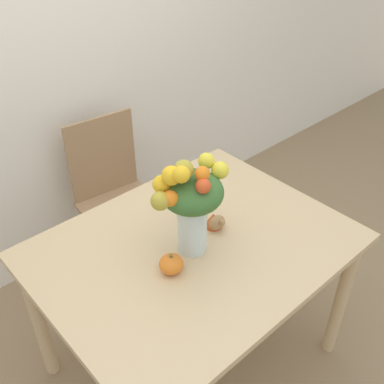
{
  "coord_description": "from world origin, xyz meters",
  "views": [
    {
      "loc": [
        -0.91,
        -0.99,
        1.98
      ],
      "look_at": [
        -0.02,
        -0.01,
        1.04
      ],
      "focal_mm": 42.0,
      "sensor_mm": 36.0,
      "label": 1
    }
  ],
  "objects_px": {
    "pumpkin": "(171,264)",
    "turkey_figurine": "(215,221)",
    "flower_vase": "(191,201)",
    "dining_chair_near_window": "(117,197)"
  },
  "relations": [
    {
      "from": "pumpkin",
      "to": "turkey_figurine",
      "type": "distance_m",
      "value": 0.31
    },
    {
      "from": "flower_vase",
      "to": "pumpkin",
      "type": "xyz_separation_m",
      "value": [
        -0.14,
        -0.04,
        -0.2
      ]
    },
    {
      "from": "flower_vase",
      "to": "turkey_figurine",
      "type": "relative_size",
      "value": 4.05
    },
    {
      "from": "pumpkin",
      "to": "turkey_figurine",
      "type": "bearing_deg",
      "value": 14.01
    },
    {
      "from": "pumpkin",
      "to": "dining_chair_near_window",
      "type": "distance_m",
      "value": 0.99
    },
    {
      "from": "flower_vase",
      "to": "turkey_figurine",
      "type": "bearing_deg",
      "value": 11.2
    },
    {
      "from": "pumpkin",
      "to": "dining_chair_near_window",
      "type": "xyz_separation_m",
      "value": [
        0.32,
        0.88,
        -0.33
      ]
    },
    {
      "from": "pumpkin",
      "to": "turkey_figurine",
      "type": "height_order",
      "value": "pumpkin"
    },
    {
      "from": "pumpkin",
      "to": "turkey_figurine",
      "type": "relative_size",
      "value": 0.87
    },
    {
      "from": "turkey_figurine",
      "to": "flower_vase",
      "type": "bearing_deg",
      "value": -168.8
    }
  ]
}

